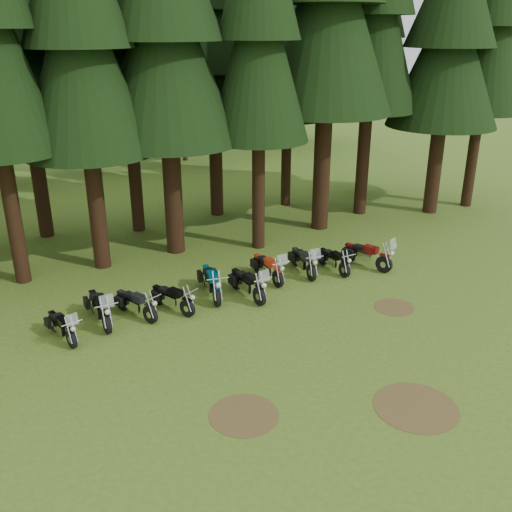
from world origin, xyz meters
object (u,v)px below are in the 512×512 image
object	(u,v)px
motorcycle_0	(62,327)
motorcycle_8	(333,261)
motorcycle_4	(211,283)
motorcycle_3	(172,299)
motorcycle_6	(268,268)
motorcycle_1	(100,309)
motorcycle_2	(136,305)
motorcycle_5	(248,285)
motorcycle_7	(303,262)
motorcycle_9	(367,256)

from	to	relation	value
motorcycle_0	motorcycle_8	distance (m)	10.69
motorcycle_4	motorcycle_8	bearing A→B (deg)	8.80
motorcycle_4	motorcycle_3	bearing A→B (deg)	-154.43
motorcycle_6	motorcycle_4	bearing A→B (deg)	-174.81
motorcycle_0	motorcycle_1	xyz separation A→B (m)	(1.35, 0.47, 0.07)
motorcycle_6	motorcycle_8	size ratio (longest dim) A/B	1.11
motorcycle_2	motorcycle_5	distance (m)	4.06
motorcycle_6	motorcycle_7	distance (m)	1.57
motorcycle_3	motorcycle_9	size ratio (longest dim) A/B	0.84
motorcycle_7	motorcycle_8	size ratio (longest dim) A/B	1.11
motorcycle_2	motorcycle_6	size ratio (longest dim) A/B	0.90
motorcycle_1	motorcycle_8	size ratio (longest dim) A/B	1.15
motorcycle_6	motorcycle_3	bearing A→B (deg)	-171.37
motorcycle_7	motorcycle_6	bearing A→B (deg)	-175.47
motorcycle_4	motorcycle_9	bearing A→B (deg)	6.40
motorcycle_3	motorcycle_7	size ratio (longest dim) A/B	0.87
motorcycle_2	motorcycle_6	xyz separation A→B (m)	(5.44, 0.28, 0.04)
motorcycle_5	motorcycle_7	distance (m)	3.08
motorcycle_2	motorcycle_5	world-z (taller)	motorcycle_5
motorcycle_5	motorcycle_0	bearing A→B (deg)	174.72
motorcycle_4	motorcycle_6	size ratio (longest dim) A/B	1.05
motorcycle_0	motorcycle_5	bearing A→B (deg)	-12.92
motorcycle_6	motorcycle_0	bearing A→B (deg)	-174.14
motorcycle_3	motorcycle_8	distance (m)	6.95
motorcycle_3	motorcycle_0	bearing A→B (deg)	159.71
motorcycle_9	motorcycle_0	bearing A→B (deg)	160.25
motorcycle_5	motorcycle_8	world-z (taller)	motorcycle_5
motorcycle_5	motorcycle_7	size ratio (longest dim) A/B	1.01
motorcycle_1	motorcycle_9	world-z (taller)	motorcycle_9
motorcycle_9	motorcycle_7	bearing A→B (deg)	144.48
motorcycle_7	motorcycle_8	bearing A→B (deg)	-8.71
motorcycle_8	motorcycle_9	bearing A→B (deg)	-15.02
motorcycle_4	motorcycle_1	bearing A→B (deg)	-167.00
motorcycle_2	motorcycle_4	distance (m)	2.93
motorcycle_1	motorcycle_8	xyz separation A→B (m)	(9.34, -0.51, -0.07)
motorcycle_5	motorcycle_8	bearing A→B (deg)	2.20
motorcycle_0	motorcycle_3	world-z (taller)	motorcycle_0
motorcycle_1	motorcycle_3	bearing A→B (deg)	-7.90
motorcycle_2	motorcycle_4	xyz separation A→B (m)	(2.92, 0.13, 0.06)
motorcycle_4	motorcycle_7	xyz separation A→B (m)	(4.07, -0.03, -0.02)
motorcycle_0	motorcycle_4	distance (m)	5.45
motorcycle_9	motorcycle_2	bearing A→B (deg)	157.98
motorcycle_3	motorcycle_5	bearing A→B (deg)	-29.78
motorcycle_8	motorcycle_9	size ratio (longest dim) A/B	0.87
motorcycle_0	motorcycle_3	xyz separation A→B (m)	(3.74, 0.06, 0.01)
motorcycle_0	motorcycle_2	bearing A→B (deg)	-3.26
motorcycle_3	motorcycle_4	xyz separation A→B (m)	(1.69, 0.35, 0.07)
motorcycle_0	motorcycle_6	xyz separation A→B (m)	(7.95, 0.57, 0.06)
motorcycle_2	motorcycle_3	distance (m)	1.25
motorcycle_1	motorcycle_8	distance (m)	9.36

